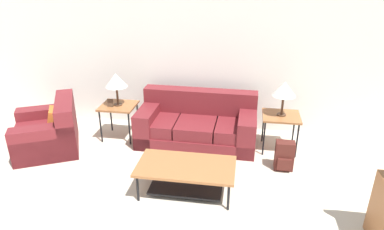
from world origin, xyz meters
name	(u,v)px	position (x,y,z in m)	size (l,w,h in m)	color
wall_back	(204,56)	(0.00, 4.31, 1.30)	(8.61, 0.06, 2.60)	silver
couch	(197,125)	(-0.02, 3.66, 0.29)	(1.93, 0.96, 0.82)	maroon
armchair	(49,132)	(-2.32, 3.05, 0.29)	(1.30, 1.36, 0.80)	maroon
coffee_table	(186,172)	(0.04, 2.23, 0.30)	(1.25, 0.67, 0.41)	#935B33
side_table_left	(119,108)	(-1.35, 3.59, 0.54)	(0.57, 0.53, 0.60)	#935B33
side_table_right	(281,119)	(1.30, 3.59, 0.54)	(0.57, 0.53, 0.60)	#935B33
table_lamp_left	(116,81)	(-1.35, 3.59, 1.02)	(0.36, 0.36, 0.54)	#472D1E
table_lamp_right	(284,89)	(1.30, 3.59, 1.02)	(0.36, 0.36, 0.54)	#472D1E
backpack	(284,156)	(1.34, 3.00, 0.21)	(0.26, 0.24, 0.44)	#4C1E19
picture_frame	(110,103)	(-1.45, 3.51, 0.66)	(0.10, 0.04, 0.13)	#4C3828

